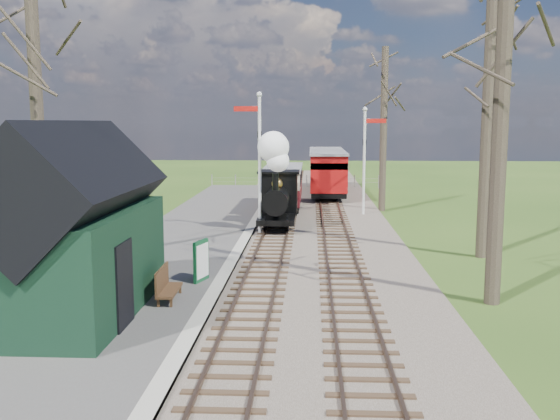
{
  "coord_description": "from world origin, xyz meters",
  "views": [
    {
      "loc": [
        1.52,
        -10.85,
        4.93
      ],
      "look_at": [
        0.34,
        12.73,
        1.6
      ],
      "focal_mm": 40.0,
      "sensor_mm": 36.0,
      "label": 1
    }
  ],
  "objects": [
    {
      "name": "ballast_bed",
      "position": [
        1.3,
        22.0,
        0.05
      ],
      "size": [
        8.0,
        60.0,
        0.1
      ],
      "primitive_type": "cube",
      "color": "brown",
      "rests_on": "ground"
    },
    {
      "name": "semaphore_near",
      "position": [
        -0.77,
        16.0,
        3.62
      ],
      "size": [
        1.22,
        0.24,
        6.22
      ],
      "color": "silver",
      "rests_on": "ground"
    },
    {
      "name": "track_near",
      "position": [
        0.0,
        22.0,
        0.1
      ],
      "size": [
        1.6,
        60.0,
        0.15
      ],
      "color": "brown",
      "rests_on": "ground"
    },
    {
      "name": "track_far",
      "position": [
        2.6,
        22.0,
        0.1
      ],
      "size": [
        1.6,
        60.0,
        0.15
      ],
      "color": "brown",
      "rests_on": "ground"
    },
    {
      "name": "person",
      "position": [
        -3.22,
        5.42,
        0.92
      ],
      "size": [
        0.35,
        0.53,
        1.43
      ],
      "primitive_type": "imported",
      "rotation": [
        0.0,
        0.0,
        1.59
      ],
      "color": "black",
      "rests_on": "platform"
    },
    {
      "name": "ground",
      "position": [
        0.0,
        0.0,
        0.0
      ],
      "size": [
        140.0,
        140.0,
        0.0
      ],
      "primitive_type": "plane",
      "color": "#2C4A17",
      "rests_on": "ground"
    },
    {
      "name": "coping_strip",
      "position": [
        -1.2,
        14.0,
        0.1
      ],
      "size": [
        0.4,
        44.0,
        0.21
      ],
      "primitive_type": "cube",
      "color": "#B2AD9E",
      "rests_on": "ground"
    },
    {
      "name": "red_carriage_b",
      "position": [
        2.6,
        34.44,
        1.68
      ],
      "size": [
        2.34,
        5.81,
        2.47
      ],
      "color": "black",
      "rests_on": "ground"
    },
    {
      "name": "platform",
      "position": [
        -3.5,
        14.0,
        0.1
      ],
      "size": [
        5.0,
        44.0,
        0.2
      ],
      "primitive_type": "cube",
      "color": "#474442",
      "rests_on": "ground"
    },
    {
      "name": "red_carriage_a",
      "position": [
        2.6,
        28.94,
        1.68
      ],
      "size": [
        2.34,
        5.81,
        2.47
      ],
      "color": "black",
      "rests_on": "ground"
    },
    {
      "name": "bare_trees",
      "position": [
        1.33,
        10.1,
        5.21
      ],
      "size": [
        15.51,
        22.39,
        12.0
      ],
      "color": "#382D23",
      "rests_on": "ground"
    },
    {
      "name": "coach",
      "position": [
        0.0,
        23.31,
        1.48
      ],
      "size": [
        2.03,
        6.97,
        2.14
      ],
      "color": "black",
      "rests_on": "ground"
    },
    {
      "name": "bench",
      "position": [
        -2.36,
        5.23,
        0.61
      ],
      "size": [
        0.49,
        1.56,
        0.88
      ],
      "color": "#452C18",
      "rests_on": "platform"
    },
    {
      "name": "locomotive",
      "position": [
        -0.01,
        17.24,
        2.02
      ],
      "size": [
        1.74,
        4.07,
        4.36
      ],
      "color": "black",
      "rests_on": "ground"
    },
    {
      "name": "semaphore_far",
      "position": [
        4.37,
        22.0,
        3.35
      ],
      "size": [
        1.22,
        0.24,
        5.72
      ],
      "color": "silver",
      "rests_on": "ground"
    },
    {
      "name": "fence_line",
      "position": [
        0.3,
        36.0,
        0.55
      ],
      "size": [
        12.6,
        0.08,
        1.0
      ],
      "color": "slate",
      "rests_on": "ground"
    },
    {
      "name": "sign_board",
      "position": [
        -1.75,
        7.26,
        0.82
      ],
      "size": [
        0.34,
        0.83,
        1.24
      ],
      "color": "#0F4724",
      "rests_on": "platform"
    },
    {
      "name": "distant_hills",
      "position": [
        1.4,
        64.38,
        -16.21
      ],
      "size": [
        114.4,
        48.0,
        22.02
      ],
      "color": "#385B23",
      "rests_on": "ground"
    },
    {
      "name": "station_shed",
      "position": [
        -4.3,
        4.0,
        2.27
      ],
      "size": [
        3.25,
        6.3,
        4.78
      ],
      "color": "black",
      "rests_on": "platform"
    }
  ]
}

